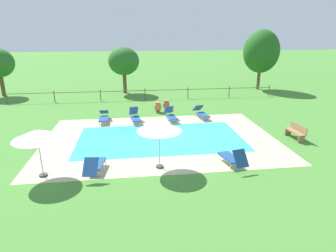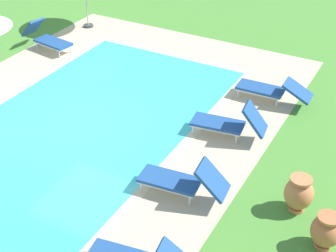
{
  "view_description": "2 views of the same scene",
  "coord_description": "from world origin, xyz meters",
  "px_view_note": "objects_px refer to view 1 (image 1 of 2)",
  "views": [
    {
      "loc": [
        -1.59,
        -15.58,
        6.03
      ],
      "look_at": [
        0.51,
        0.5,
        0.6
      ],
      "focal_mm": 30.23,
      "sensor_mm": 36.0,
      "label": 1
    },
    {
      "loc": [
        8.41,
        7.2,
        7.06
      ],
      "look_at": [
        -0.17,
        2.48,
        0.69
      ],
      "focal_mm": 53.79,
      "sensor_mm": 36.0,
      "label": 2
    }
  ],
  "objects_px": {
    "patio_umbrella_open_by_bench": "(37,135)",
    "terracotta_urn_by_tree": "(166,105)",
    "sun_lounger_south_mid": "(95,165)",
    "tree_far_west": "(124,61)",
    "terracotta_urn_near_fence": "(158,107)",
    "wooden_bench_lawn_side": "(296,131)",
    "tree_west_mid": "(261,51)",
    "sun_lounger_north_near_steps": "(135,116)",
    "sun_lounger_north_far": "(171,115)",
    "patio_umbrella_open_foreground": "(159,127)",
    "sun_lounger_north_mid": "(201,113)",
    "sun_lounger_north_end": "(233,158)",
    "sun_lounger_south_near_corner": "(104,117)"
  },
  "relations": [
    {
      "from": "sun_lounger_south_mid",
      "to": "tree_west_mid",
      "type": "xyz_separation_m",
      "value": [
        15.6,
        17.7,
        3.63
      ]
    },
    {
      "from": "sun_lounger_north_near_steps",
      "to": "tree_west_mid",
      "type": "bearing_deg",
      "value": 37.13
    },
    {
      "from": "sun_lounger_north_mid",
      "to": "sun_lounger_south_mid",
      "type": "xyz_separation_m",
      "value": [
        -6.77,
        -7.73,
        0.01
      ]
    },
    {
      "from": "wooden_bench_lawn_side",
      "to": "sun_lounger_north_near_steps",
      "type": "bearing_deg",
      "value": 154.18
    },
    {
      "from": "patio_umbrella_open_by_bench",
      "to": "tree_far_west",
      "type": "distance_m",
      "value": 17.9
    },
    {
      "from": "terracotta_urn_near_fence",
      "to": "sun_lounger_north_end",
      "type": "bearing_deg",
      "value": -75.12
    },
    {
      "from": "sun_lounger_north_far",
      "to": "wooden_bench_lawn_side",
      "type": "height_order",
      "value": "sun_lounger_north_far"
    },
    {
      "from": "sun_lounger_north_near_steps",
      "to": "patio_umbrella_open_by_bench",
      "type": "bearing_deg",
      "value": -119.61
    },
    {
      "from": "sun_lounger_north_near_steps",
      "to": "terracotta_urn_near_fence",
      "type": "bearing_deg",
      "value": 51.8
    },
    {
      "from": "sun_lounger_north_far",
      "to": "sun_lounger_south_mid",
      "type": "distance_m",
      "value": 8.62
    },
    {
      "from": "terracotta_urn_near_fence",
      "to": "sun_lounger_north_near_steps",
      "type": "bearing_deg",
      "value": -128.2
    },
    {
      "from": "wooden_bench_lawn_side",
      "to": "tree_west_mid",
      "type": "xyz_separation_m",
      "value": [
        4.34,
        14.87,
        3.55
      ]
    },
    {
      "from": "patio_umbrella_open_by_bench",
      "to": "terracotta_urn_near_fence",
      "type": "relative_size",
      "value": 2.71
    },
    {
      "from": "sun_lounger_north_near_steps",
      "to": "tree_west_mid",
      "type": "relative_size",
      "value": 0.31
    },
    {
      "from": "sun_lounger_north_near_steps",
      "to": "patio_umbrella_open_by_bench",
      "type": "xyz_separation_m",
      "value": [
        -4.18,
        -7.35,
        1.54
      ]
    },
    {
      "from": "sun_lounger_south_mid",
      "to": "patio_umbrella_open_foreground",
      "type": "height_order",
      "value": "patio_umbrella_open_foreground"
    },
    {
      "from": "sun_lounger_south_mid",
      "to": "patio_umbrella_open_by_bench",
      "type": "bearing_deg",
      "value": 179.94
    },
    {
      "from": "patio_umbrella_open_by_bench",
      "to": "tree_west_mid",
      "type": "height_order",
      "value": "tree_west_mid"
    },
    {
      "from": "wooden_bench_lawn_side",
      "to": "sun_lounger_south_mid",
      "type": "bearing_deg",
      "value": -165.87
    },
    {
      "from": "sun_lounger_south_mid",
      "to": "tree_far_west",
      "type": "relative_size",
      "value": 0.43
    },
    {
      "from": "sun_lounger_north_near_steps",
      "to": "sun_lounger_north_far",
      "type": "bearing_deg",
      "value": 0.56
    },
    {
      "from": "sun_lounger_north_far",
      "to": "tree_west_mid",
      "type": "xyz_separation_m",
      "value": [
        11.15,
        10.33,
        3.63
      ]
    },
    {
      "from": "sun_lounger_north_mid",
      "to": "patio_umbrella_open_foreground",
      "type": "distance_m",
      "value": 8.65
    },
    {
      "from": "sun_lounger_north_end",
      "to": "terracotta_urn_by_tree",
      "type": "distance_m",
      "value": 10.66
    },
    {
      "from": "sun_lounger_north_near_steps",
      "to": "tree_far_west",
      "type": "relative_size",
      "value": 0.42
    },
    {
      "from": "sun_lounger_south_near_corner",
      "to": "wooden_bench_lawn_side",
      "type": "xyz_separation_m",
      "value": [
        11.52,
        -4.86,
        0.11
      ]
    },
    {
      "from": "sun_lounger_north_mid",
      "to": "tree_west_mid",
      "type": "relative_size",
      "value": 0.33
    },
    {
      "from": "sun_lounger_north_end",
      "to": "sun_lounger_south_mid",
      "type": "xyz_separation_m",
      "value": [
        -6.33,
        0.11,
        -0.01
      ]
    },
    {
      "from": "patio_umbrella_open_foreground",
      "to": "tree_west_mid",
      "type": "bearing_deg",
      "value": 54.13
    },
    {
      "from": "terracotta_urn_by_tree",
      "to": "patio_umbrella_open_foreground",
      "type": "bearing_deg",
      "value": -98.77
    },
    {
      "from": "patio_umbrella_open_foreground",
      "to": "wooden_bench_lawn_side",
      "type": "relative_size",
      "value": 1.48
    },
    {
      "from": "patio_umbrella_open_foreground",
      "to": "tree_west_mid",
      "type": "distance_m",
      "value": 21.74
    },
    {
      "from": "sun_lounger_north_mid",
      "to": "tree_far_west",
      "type": "xyz_separation_m",
      "value": [
        -5.67,
        9.81,
        2.82
      ]
    },
    {
      "from": "patio_umbrella_open_foreground",
      "to": "tree_west_mid",
      "type": "relative_size",
      "value": 0.36
    },
    {
      "from": "sun_lounger_north_end",
      "to": "patio_umbrella_open_by_bench",
      "type": "distance_m",
      "value": 8.72
    },
    {
      "from": "terracotta_urn_near_fence",
      "to": "tree_far_west",
      "type": "distance_m",
      "value": 8.77
    },
    {
      "from": "sun_lounger_north_mid",
      "to": "wooden_bench_lawn_side",
      "type": "distance_m",
      "value": 6.65
    },
    {
      "from": "patio_umbrella_open_by_bench",
      "to": "terracotta_urn_by_tree",
      "type": "height_order",
      "value": "patio_umbrella_open_by_bench"
    },
    {
      "from": "sun_lounger_south_mid",
      "to": "tree_far_west",
      "type": "xyz_separation_m",
      "value": [
        1.1,
        17.54,
        2.8
      ]
    },
    {
      "from": "tree_far_west",
      "to": "sun_lounger_south_near_corner",
      "type": "bearing_deg",
      "value": -97.86
    },
    {
      "from": "sun_lounger_north_near_steps",
      "to": "sun_lounger_north_far",
      "type": "height_order",
      "value": "sun_lounger_north_near_steps"
    },
    {
      "from": "sun_lounger_north_mid",
      "to": "tree_west_mid",
      "type": "bearing_deg",
      "value": 48.46
    },
    {
      "from": "sun_lounger_north_mid",
      "to": "sun_lounger_north_far",
      "type": "distance_m",
      "value": 2.34
    },
    {
      "from": "sun_lounger_north_end",
      "to": "tree_west_mid",
      "type": "bearing_deg",
      "value": 62.5
    },
    {
      "from": "sun_lounger_north_near_steps",
      "to": "patio_umbrella_open_foreground",
      "type": "xyz_separation_m",
      "value": [
        0.99,
        -7.19,
        1.61
      ]
    },
    {
      "from": "sun_lounger_north_far",
      "to": "sun_lounger_north_mid",
      "type": "bearing_deg",
      "value": 8.75
    },
    {
      "from": "patio_umbrella_open_foreground",
      "to": "wooden_bench_lawn_side",
      "type": "height_order",
      "value": "patio_umbrella_open_foreground"
    },
    {
      "from": "sun_lounger_north_far",
      "to": "tree_far_west",
      "type": "xyz_separation_m",
      "value": [
        -3.36,
        10.17,
        2.8
      ]
    },
    {
      "from": "tree_far_west",
      "to": "wooden_bench_lawn_side",
      "type": "bearing_deg",
      "value": -55.36
    },
    {
      "from": "patio_umbrella_open_by_bench",
      "to": "sun_lounger_north_end",
      "type": "bearing_deg",
      "value": -0.76
    }
  ]
}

